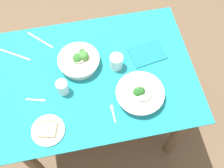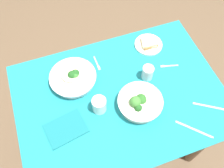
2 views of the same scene
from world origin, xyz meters
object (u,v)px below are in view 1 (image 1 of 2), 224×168
(broccoli_bowl_near, at_px, (79,61))
(water_glass_side, at_px, (116,62))
(water_glass_center, at_px, (62,87))
(napkin_folded_upper, at_px, (147,53))
(table_knife_left, at_px, (40,40))
(bread_side_plate, at_px, (48,130))
(table_knife_right, at_px, (15,55))
(fork_by_far_bowl, at_px, (113,113))
(fork_by_near_bowl, at_px, (36,100))
(broccoli_bowl_far, at_px, (140,94))

(broccoli_bowl_near, relative_size, water_glass_side, 2.59)
(broccoli_bowl_near, xyz_separation_m, water_glass_center, (0.12, 0.16, 0.01))
(water_glass_side, distance_m, napkin_folded_upper, 0.21)
(table_knife_left, xyz_separation_m, napkin_folded_upper, (-0.63, 0.23, 0.00))
(bread_side_plate, height_order, napkin_folded_upper, bread_side_plate)
(broccoli_bowl_near, height_order, table_knife_right, broccoli_bowl_near)
(fork_by_far_bowl, bearing_deg, bread_side_plate, 93.14)
(water_glass_side, height_order, napkin_folded_upper, water_glass_side)
(fork_by_far_bowl, distance_m, table_knife_left, 0.66)
(fork_by_near_bowl, distance_m, napkin_folded_upper, 0.70)
(broccoli_bowl_near, height_order, water_glass_side, broccoli_bowl_near)
(napkin_folded_upper, bearing_deg, broccoli_bowl_far, 66.65)
(broccoli_bowl_far, relative_size, bread_side_plate, 1.52)
(broccoli_bowl_far, height_order, broccoli_bowl_near, broccoli_bowl_near)
(bread_side_plate, height_order, table_knife_left, bread_side_plate)
(napkin_folded_upper, bearing_deg, bread_side_plate, 30.21)
(bread_side_plate, xyz_separation_m, water_glass_side, (-0.43, -0.32, 0.04))
(broccoli_bowl_far, height_order, water_glass_center, water_glass_center)
(fork_by_near_bowl, bearing_deg, table_knife_left, 97.55)
(water_glass_side, distance_m, fork_by_near_bowl, 0.50)
(bread_side_plate, relative_size, water_glass_center, 1.95)
(fork_by_near_bowl, bearing_deg, table_knife_right, 122.55)
(fork_by_far_bowl, height_order, fork_by_near_bowl, same)
(broccoli_bowl_far, bearing_deg, napkin_folded_upper, -113.35)
(fork_by_near_bowl, xyz_separation_m, napkin_folded_upper, (-0.68, -0.18, 0.00))
(broccoli_bowl_far, bearing_deg, fork_by_far_bowl, 22.74)
(broccoli_bowl_far, xyz_separation_m, fork_by_near_bowl, (0.56, -0.09, -0.03))
(bread_side_plate, xyz_separation_m, water_glass_center, (-0.11, -0.22, 0.03))
(broccoli_bowl_far, distance_m, broccoli_bowl_near, 0.40)
(fork_by_near_bowl, distance_m, table_knife_left, 0.41)
(water_glass_center, height_order, table_knife_right, water_glass_center)
(broccoli_bowl_far, relative_size, fork_by_far_bowl, 2.56)
(fork_by_far_bowl, xyz_separation_m, napkin_folded_upper, (-0.28, -0.34, 0.00))
(bread_side_plate, relative_size, table_knife_right, 0.84)
(water_glass_center, distance_m, table_knife_right, 0.40)
(water_glass_center, relative_size, fork_by_far_bowl, 0.86)
(table_knife_left, bearing_deg, table_knife_right, 72.99)
(broccoli_bowl_near, xyz_separation_m, table_knife_right, (0.37, -0.14, -0.04))
(water_glass_side, bearing_deg, water_glass_center, 17.56)
(water_glass_side, height_order, fork_by_far_bowl, water_glass_side)
(broccoli_bowl_far, distance_m, water_glass_center, 0.43)
(fork_by_near_bowl, relative_size, table_knife_right, 0.51)
(broccoli_bowl_far, xyz_separation_m, water_glass_center, (0.41, -0.12, 0.01))
(broccoli_bowl_far, bearing_deg, water_glass_center, -15.88)
(table_knife_left, bearing_deg, broccoli_bowl_near, -179.92)
(bread_side_plate, distance_m, water_glass_center, 0.24)
(napkin_folded_upper, bearing_deg, table_knife_left, -20.07)
(fork_by_far_bowl, bearing_deg, broccoli_bowl_near, 18.94)
(broccoli_bowl_near, xyz_separation_m, water_glass_side, (-0.21, 0.06, 0.01))
(table_knife_left, relative_size, table_knife_right, 0.97)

